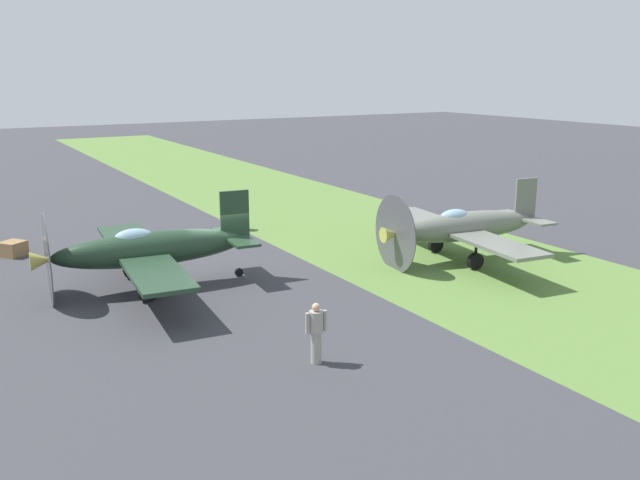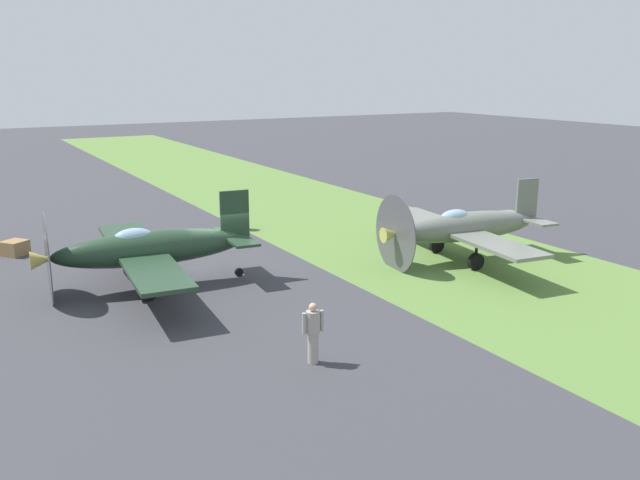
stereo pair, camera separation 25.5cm
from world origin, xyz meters
name	(u,v)px [view 1 (the left image)]	position (x,y,z in m)	size (l,w,h in m)	color
ground_plane	(220,272)	(0.00, 0.00, 0.00)	(160.00, 160.00, 0.00)	#38383D
grass_verge	(405,243)	(0.00, -9.25, 0.00)	(120.00, 11.00, 0.01)	#567A38
airplane_lead	(147,249)	(-0.63, 3.01, 1.49)	(10.01, 7.93, 3.56)	#233D28
airplane_wingman	(463,227)	(-3.48, -9.58, 1.44)	(9.68, 7.68, 3.43)	slate
ground_crew_chief	(316,332)	(-9.43, 0.99, 0.91)	(0.38, 0.63, 1.73)	#9E998E
fuel_drum	(241,221)	(6.36, -3.75, 0.45)	(0.60, 0.60, 0.90)	black
supply_crate	(13,249)	(6.78, 6.80, 0.32)	(0.90, 0.90, 0.64)	olive
runway_marker_cone	(238,224)	(6.67, -3.75, 0.22)	(0.36, 0.36, 0.44)	orange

